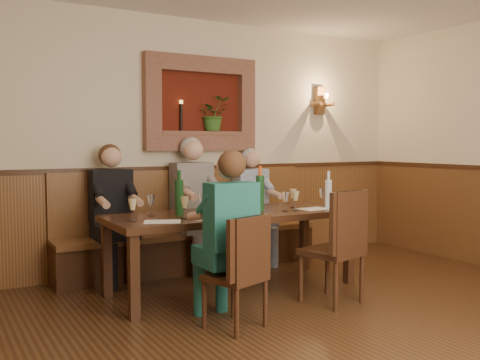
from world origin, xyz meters
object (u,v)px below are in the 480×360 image
object	(u,v)px
bench	(192,240)
wine_bottle_green_a	(260,192)
dining_table	(234,220)
spittoon_bucket	(225,199)
chair_near_right	(333,270)
person_bench_left	(114,226)
person_bench_right	(254,217)
person_chair_front	(226,252)
person_bench_mid	(196,216)
water_bottle	(328,193)
wine_bottle_green_b	(179,196)
chair_near_left	(237,295)

from	to	relation	value
bench	wine_bottle_green_a	world-z (taller)	wine_bottle_green_a
dining_table	spittoon_bucket	bearing A→B (deg)	171.44
dining_table	chair_near_right	distance (m)	1.05
person_bench_left	dining_table	bearing A→B (deg)	-42.78
person_bench_right	person_chair_front	bearing A→B (deg)	-128.02
person_bench_mid	person_chair_front	xyz separation A→B (m)	(-0.51, -1.62, -0.05)
dining_table	bench	world-z (taller)	bench
chair_near_right	water_bottle	bearing A→B (deg)	41.27
person_chair_front	wine_bottle_green_b	distance (m)	0.93
person_bench_left	bench	bearing A→B (deg)	6.60
bench	dining_table	bearing A→B (deg)	-90.00
wine_bottle_green_a	person_bench_right	bearing A→B (deg)	61.22
water_bottle	person_bench_left	bearing A→B (deg)	151.22
dining_table	water_bottle	xyz separation A→B (m)	(0.99, -0.20, 0.23)
water_bottle	dining_table	bearing A→B (deg)	168.48
bench	person_bench_right	world-z (taller)	person_bench_right
wine_bottle_green_a	water_bottle	bearing A→B (deg)	-11.04
person_bench_left	wine_bottle_green_b	xyz separation A→B (m)	(0.38, -0.76, 0.34)
bench	person_chair_front	distance (m)	1.81
wine_bottle_green_b	water_bottle	bearing A→B (deg)	-10.44
spittoon_bucket	bench	bearing A→B (deg)	84.83
water_bottle	chair_near_left	bearing A→B (deg)	-153.71
dining_table	person_bench_mid	xyz separation A→B (m)	(-0.00, 0.84, -0.06)
person_bench_right	person_chair_front	distance (m)	2.06
dining_table	chair_near_left	xyz separation A→B (m)	(-0.51, -0.94, -0.42)
spittoon_bucket	wine_bottle_green_b	size ratio (longest dim) A/B	0.62
wine_bottle_green_a	chair_near_left	bearing A→B (deg)	-131.08
person_chair_front	wine_bottle_green_b	xyz separation A→B (m)	(-0.01, 0.86, 0.36)
bench	wine_bottle_green_b	world-z (taller)	wine_bottle_green_b
dining_table	spittoon_bucket	world-z (taller)	spittoon_bucket
person_bench_right	wine_bottle_green_b	distance (m)	1.54
chair_near_left	person_chair_front	bearing A→B (deg)	73.59
person_bench_left	chair_near_right	bearing A→B (deg)	-48.42
bench	person_chair_front	bearing A→B (deg)	-106.54
person_bench_left	spittoon_bucket	bearing A→B (deg)	-45.14
person_bench_left	person_bench_right	xyz separation A→B (m)	(1.66, 0.00, -0.02)
dining_table	wine_bottle_green_a	bearing A→B (deg)	-12.85
dining_table	person_chair_front	xyz separation A→B (m)	(-0.51, -0.78, -0.12)
person_bench_left	water_bottle	world-z (taller)	person_bench_left
person_bench_left	water_bottle	distance (m)	2.18
chair_near_left	spittoon_bucket	distance (m)	1.21
chair_near_left	wine_bottle_green_a	size ratio (longest dim) A/B	2.00
bench	person_bench_right	bearing A→B (deg)	-7.78
chair_near_left	water_bottle	world-z (taller)	water_bottle
dining_table	wine_bottle_green_b	xyz separation A→B (m)	(-0.53, 0.08, 0.24)
chair_near_right	dining_table	bearing A→B (deg)	111.46
person_bench_left	person_bench_mid	xyz separation A→B (m)	(0.90, -0.00, 0.03)
wine_bottle_green_b	water_bottle	distance (m)	1.54
person_chair_front	person_bench_mid	bearing A→B (deg)	72.50
spittoon_bucket	water_bottle	bearing A→B (deg)	-11.29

